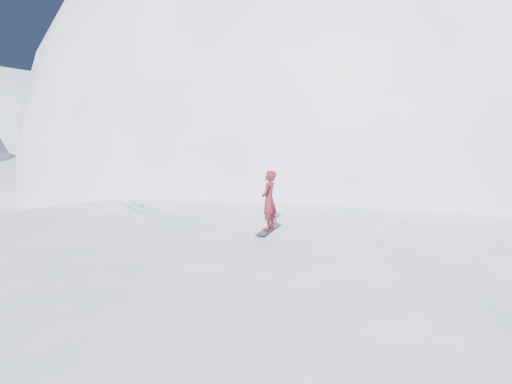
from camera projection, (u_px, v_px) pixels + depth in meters
ground at (252, 309)px, 14.58m from camera, size 400.00×400.00×0.00m
near_ridge at (243, 275)px, 17.68m from camera, size 36.00×28.00×4.80m
summit_peak at (343, 174)px, 46.94m from camera, size 60.00×56.00×56.00m
peak_shoulder at (263, 192)px, 36.61m from camera, size 28.00×24.00×18.00m
wind_bumps at (213, 289)px, 16.25m from camera, size 16.00×14.40×1.00m
snowboard at (269, 229)px, 14.97m from camera, size 1.42×1.38×0.03m
snowboarder at (269, 200)px, 14.81m from camera, size 0.83×0.82×1.93m
board_tracks at (155, 212)px, 17.58m from camera, size 2.16×5.96×0.04m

